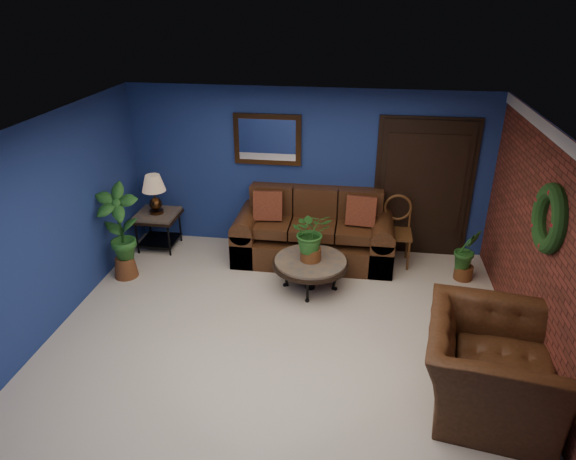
# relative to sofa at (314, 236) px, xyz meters

# --- Properties ---
(floor) EXTENTS (5.50, 5.50, 0.00)m
(floor) POSITION_rel_sofa_xyz_m (-0.17, -2.09, -0.35)
(floor) COLOR beige
(floor) RESTS_ON ground
(wall_back) EXTENTS (5.50, 0.04, 2.50)m
(wall_back) POSITION_rel_sofa_xyz_m (-0.17, 0.41, 0.90)
(wall_back) COLOR navy
(wall_back) RESTS_ON ground
(wall_left) EXTENTS (0.04, 5.00, 2.50)m
(wall_left) POSITION_rel_sofa_xyz_m (-2.92, -2.09, 0.90)
(wall_left) COLOR navy
(wall_left) RESTS_ON ground
(wall_right_brick) EXTENTS (0.04, 5.00, 2.50)m
(wall_right_brick) POSITION_rel_sofa_xyz_m (2.58, -2.09, 0.90)
(wall_right_brick) COLOR maroon
(wall_right_brick) RESTS_ON ground
(ceiling) EXTENTS (5.50, 5.00, 0.02)m
(ceiling) POSITION_rel_sofa_xyz_m (-0.17, -2.09, 2.15)
(ceiling) COLOR silver
(ceiling) RESTS_ON wall_back
(crown_molding) EXTENTS (0.03, 5.00, 0.14)m
(crown_molding) POSITION_rel_sofa_xyz_m (2.55, -2.09, 2.08)
(crown_molding) COLOR white
(crown_molding) RESTS_ON wall_right_brick
(wall_mirror) EXTENTS (1.02, 0.06, 0.77)m
(wall_mirror) POSITION_rel_sofa_xyz_m (-0.77, 0.37, 1.37)
(wall_mirror) COLOR #3F230F
(wall_mirror) RESTS_ON wall_back
(closet_door) EXTENTS (1.44, 0.06, 2.18)m
(closet_door) POSITION_rel_sofa_xyz_m (1.58, 0.38, 0.70)
(closet_door) COLOR black
(closet_door) RESTS_ON wall_back
(wreath) EXTENTS (0.16, 0.72, 0.72)m
(wreath) POSITION_rel_sofa_xyz_m (2.52, -2.04, 1.35)
(wreath) COLOR black
(wreath) RESTS_ON wall_right_brick
(sofa) EXTENTS (2.36, 1.02, 1.06)m
(sofa) POSITION_rel_sofa_xyz_m (0.00, 0.00, 0.00)
(sofa) COLOR #472514
(sofa) RESTS_ON ground
(coffee_table) EXTENTS (1.03, 1.03, 0.44)m
(coffee_table) POSITION_rel_sofa_xyz_m (0.04, -0.94, 0.04)
(coffee_table) COLOR #4C4642
(coffee_table) RESTS_ON ground
(end_table) EXTENTS (0.65, 0.65, 0.60)m
(end_table) POSITION_rel_sofa_xyz_m (-2.47, -0.04, 0.11)
(end_table) COLOR #4C4642
(end_table) RESTS_ON ground
(table_lamp) EXTENTS (0.36, 0.36, 0.60)m
(table_lamp) POSITION_rel_sofa_xyz_m (-2.47, -0.04, 0.63)
(table_lamp) COLOR #3F230F
(table_lamp) RESTS_ON end_table
(side_chair) EXTENTS (0.44, 0.44, 1.03)m
(side_chair) POSITION_rel_sofa_xyz_m (1.22, 0.04, 0.23)
(side_chair) COLOR #593519
(side_chair) RESTS_ON ground
(armchair) EXTENTS (1.43, 1.57, 0.91)m
(armchair) POSITION_rel_sofa_xyz_m (1.98, -2.85, 0.10)
(armchair) COLOR #472514
(armchair) RESTS_ON ground
(coffee_plant) EXTENTS (0.63, 0.58, 0.72)m
(coffee_plant) POSITION_rel_sofa_xyz_m (0.04, -0.94, 0.49)
(coffee_plant) COLOR brown
(coffee_plant) RESTS_ON coffee_table
(floor_plant) EXTENTS (0.42, 0.38, 0.78)m
(floor_plant) POSITION_rel_sofa_xyz_m (2.18, -0.37, 0.05)
(floor_plant) COLOR brown
(floor_plant) RESTS_ON ground
(tall_plant) EXTENTS (0.63, 0.46, 1.39)m
(tall_plant) POSITION_rel_sofa_xyz_m (-2.62, -0.99, 0.40)
(tall_plant) COLOR brown
(tall_plant) RESTS_ON ground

